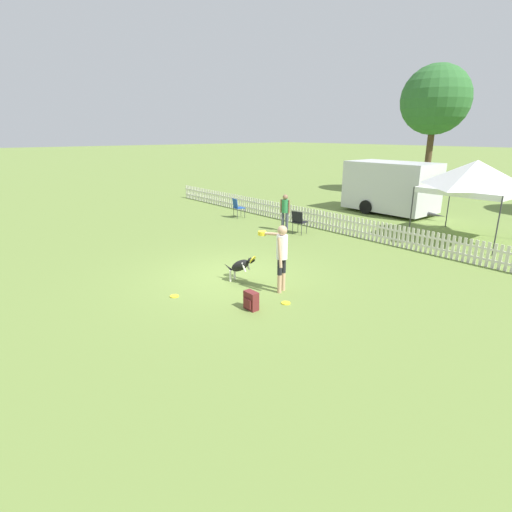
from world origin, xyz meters
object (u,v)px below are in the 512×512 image
frisbee_near_handler (286,303)px  tree_left_grove (435,100)px  handler_person (280,250)px  backpack_on_grass (251,301)px  folding_chair_blue_left (299,220)px  leaping_dog (241,266)px  folding_chair_center (237,206)px  equipment_trailer (391,186)px  frisbee_near_dog (174,296)px  spectator_standing (285,209)px  canopy_tent_main (476,177)px

frisbee_near_handler → tree_left_grove: bearing=109.6°
handler_person → backpack_on_grass: bearing=178.9°
folding_chair_blue_left → tree_left_grove: bearing=-93.4°
tree_left_grove → leaping_dog: bearing=-75.2°
folding_chair_center → equipment_trailer: bearing=-110.0°
handler_person → frisbee_near_dog: bearing=130.1°
leaping_dog → backpack_on_grass: leaping_dog is taller
handler_person → leaping_dog: (-1.13, -0.38, -0.61)m
handler_person → equipment_trailer: bearing=1.7°
folding_chair_center → folding_chair_blue_left: bearing=-171.0°
folding_chair_center → spectator_standing: (3.35, -0.12, 0.34)m
backpack_on_grass → folding_chair_blue_left: bearing=125.8°
tree_left_grove → backpack_on_grass: bearing=-71.8°
tree_left_grove → frisbee_near_handler: bearing=-70.4°
leaping_dog → canopy_tent_main: size_ratio=0.33×
handler_person → backpack_on_grass: (0.39, -1.27, -0.87)m
frisbee_near_handler → canopy_tent_main: 9.70m
backpack_on_grass → leaping_dog: bearing=149.6°
folding_chair_center → spectator_standing: 3.37m
frisbee_near_dog → folding_chair_center: folding_chair_center is taller
leaping_dog → spectator_standing: 6.14m
handler_person → backpack_on_grass: handler_person is taller
frisbee_near_handler → folding_chair_blue_left: size_ratio=0.23×
frisbee_near_handler → backpack_on_grass: backpack_on_grass is taller
backpack_on_grass → folding_chair_center: bearing=144.3°
leaping_dog → equipment_trailer: equipment_trailer is taller
canopy_tent_main → frisbee_near_dog: bearing=-100.8°
handler_person → tree_left_grove: 20.55m
canopy_tent_main → tree_left_grove: tree_left_grove is taller
tree_left_grove → equipment_trailer: bearing=-74.2°
handler_person → folding_chair_center: size_ratio=1.88×
backpack_on_grass → equipment_trailer: 13.50m
frisbee_near_handler → folding_chair_center: folding_chair_center is taller
spectator_standing → leaping_dog: bearing=101.5°
frisbee_near_dog → tree_left_grove: size_ratio=0.03×
folding_chair_blue_left → folding_chair_center: bearing=-14.0°
spectator_standing → handler_person: bearing=111.5°
frisbee_near_dog → canopy_tent_main: (2.15, 11.23, 2.33)m
backpack_on_grass → canopy_tent_main: bearing=88.0°
canopy_tent_main → tree_left_grove: (-7.02, 10.02, 3.45)m
leaping_dog → frisbee_near_dog: size_ratio=4.63×
leaping_dog → folding_chair_center: size_ratio=1.11×
handler_person → spectator_standing: handler_person is taller
leaping_dog → frisbee_near_dog: (-0.27, -1.87, -0.46)m
frisbee_near_handler → tree_left_grove: (-6.93, 19.43, 5.79)m
folding_chair_blue_left → tree_left_grove: tree_left_grove is taller
backpack_on_grass → tree_left_grove: bearing=108.2°
tree_left_grove → frisbee_near_dog: bearing=-77.1°
handler_person → leaping_dog: bearing=90.6°
handler_person → folding_chair_center: 9.32m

